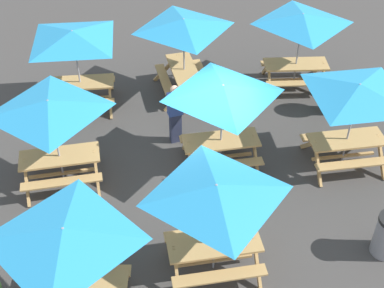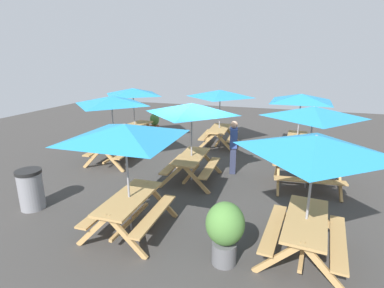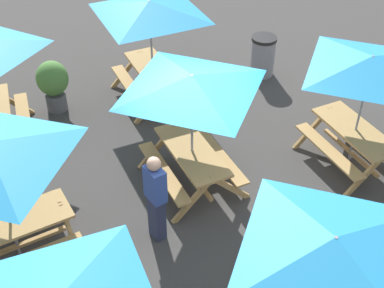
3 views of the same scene
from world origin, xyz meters
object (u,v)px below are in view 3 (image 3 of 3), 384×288
object	(u,v)px
picnic_table_5	(332,256)
picnic_table_6	(369,72)
picnic_table_2	(192,91)
potted_plant_0	(53,83)
picnic_table_0	(150,15)
trash_bin_gray	(263,56)
person_standing	(156,197)

from	to	relation	value
picnic_table_5	picnic_table_6	bearing A→B (deg)	-47.41
picnic_table_2	picnic_table_6	size ratio (longest dim) A/B	1.00
picnic_table_6	potted_plant_0	distance (m)	6.38
picnic_table_0	potted_plant_0	world-z (taller)	picnic_table_0
trash_bin_gray	potted_plant_0	size ratio (longest dim) A/B	0.84
picnic_table_0	picnic_table_2	distance (m)	2.98
picnic_table_2	trash_bin_gray	world-z (taller)	picnic_table_2
picnic_table_0	picnic_table_6	bearing A→B (deg)	-144.70
picnic_table_5	trash_bin_gray	size ratio (longest dim) A/B	2.38
picnic_table_5	trash_bin_gray	xyz separation A→B (m)	(6.59, -3.04, -1.49)
potted_plant_0	trash_bin_gray	bearing A→B (deg)	-96.09
picnic_table_2	trash_bin_gray	xyz separation A→B (m)	(2.85, -3.10, -1.49)
picnic_table_2	trash_bin_gray	distance (m)	4.47
picnic_table_0	trash_bin_gray	xyz separation A→B (m)	(-0.10, -2.73, -1.49)
picnic_table_5	person_standing	world-z (taller)	picnic_table_5
trash_bin_gray	picnic_table_6	bearing A→B (deg)	178.77
picnic_table_6	person_standing	world-z (taller)	picnic_table_6
potted_plant_0	picnic_table_6	bearing A→B (deg)	-130.40
picnic_table_5	trash_bin_gray	bearing A→B (deg)	-28.08
picnic_table_6	picnic_table_2	bearing A→B (deg)	75.37
picnic_table_5	potted_plant_0	size ratio (longest dim) A/B	2.01
potted_plant_0	picnic_table_5	bearing A→B (deg)	-165.87
picnic_table_2	picnic_table_5	world-z (taller)	same
picnic_table_6	person_standing	size ratio (longest dim) A/B	1.40
picnic_table_5	picnic_table_6	distance (m)	4.26
picnic_table_5	person_standing	xyz separation A→B (m)	(2.77, 1.10, -1.10)
picnic_table_0	picnic_table_6	world-z (taller)	same
picnic_table_0	potted_plant_0	bearing A→B (deg)	77.93
picnic_table_5	potted_plant_0	world-z (taller)	picnic_table_5
picnic_table_2	picnic_table_5	xyz separation A→B (m)	(-3.73, -0.06, 0.00)
trash_bin_gray	person_standing	bearing A→B (deg)	132.64
picnic_table_5	trash_bin_gray	world-z (taller)	picnic_table_5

